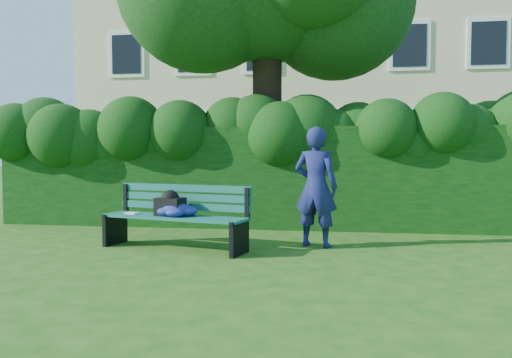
# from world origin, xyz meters

# --- Properties ---
(ground) EXTENTS (80.00, 80.00, 0.00)m
(ground) POSITION_xyz_m (0.00, 0.00, 0.00)
(ground) COLOR #1B5111
(ground) RESTS_ON ground
(apartment_building) EXTENTS (16.00, 8.08, 12.00)m
(apartment_building) POSITION_xyz_m (-0.00, 13.99, 6.00)
(apartment_building) COLOR #C6BD85
(apartment_building) RESTS_ON ground
(hedge) EXTENTS (10.00, 1.00, 1.80)m
(hedge) POSITION_xyz_m (0.00, 2.20, 0.90)
(hedge) COLOR black
(hedge) RESTS_ON ground
(park_bench) EXTENTS (2.18, 1.07, 0.89)m
(park_bench) POSITION_xyz_m (-1.03, -0.15, 0.50)
(park_bench) COLOR #105142
(park_bench) RESTS_ON ground
(man_reading) EXTENTS (0.71, 0.56, 1.72)m
(man_reading) POSITION_xyz_m (0.91, 0.30, 0.86)
(man_reading) COLOR navy
(man_reading) RESTS_ON ground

